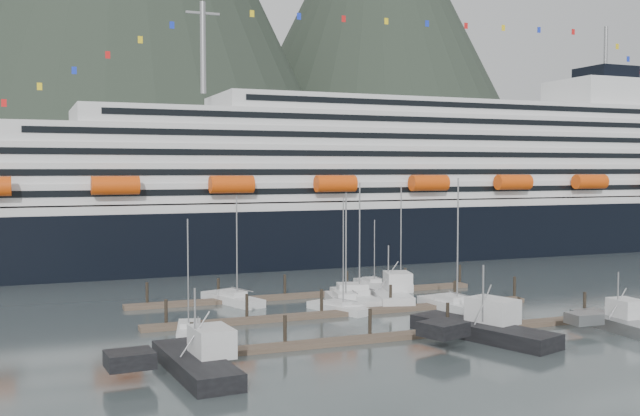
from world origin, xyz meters
The scene contains 17 objects.
ground centered at (0.00, 0.00, 0.00)m, with size 1600.00×1600.00×0.00m, color #465152.
cruise_ship centered at (30.03, 54.94, 12.04)m, with size 210.00×30.40×50.30m.
dock_near centered at (-4.93, -9.95, 0.31)m, with size 48.18×2.28×3.20m.
dock_mid centered at (-4.93, 3.05, 0.31)m, with size 48.18×2.28×3.20m.
dock_far centered at (-4.93, 16.05, 0.31)m, with size 48.18×2.28×3.20m.
sailboat_a centered at (-24.49, -0.38, 0.40)m, with size 4.05×8.25×12.31m.
sailboat_b centered at (-5.48, 5.07, 0.41)m, with size 5.29×8.83×13.98m.
sailboat_c centered at (-3.23, 8.45, 0.44)m, with size 4.96×11.00×14.60m.
sailboat_d centered at (-0.66, 10.51, 0.44)m, with size 3.78×12.56×15.79m.
sailboat_e centered at (-15.66, 15.23, 0.43)m, with size 6.04×10.89×14.07m.
sailboat_f centered at (6.19, 19.99, 0.39)m, with size 2.49×8.12×10.15m.
sailboat_g centered at (10.71, 19.99, 0.44)m, with size 7.12×11.63×14.98m.
sailboat_h centered at (7.73, 1.12, 0.46)m, with size 3.95×10.58×16.46m.
trawler_a centered at (-27.16, -15.01, 0.97)m, with size 10.46×14.47×7.86m.
trawler_c centered at (2.30, -13.20, 1.00)m, with size 12.62×16.42×8.19m.
trawler_d centered at (17.87, -14.99, 0.87)m, with size 8.48×11.46×6.73m.
trawler_e centered at (3.07, 9.07, 0.98)m, with size 10.11×12.82×7.97m.
Camera 1 is at (-40.18, -75.87, 16.98)m, focal length 42.00 mm.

